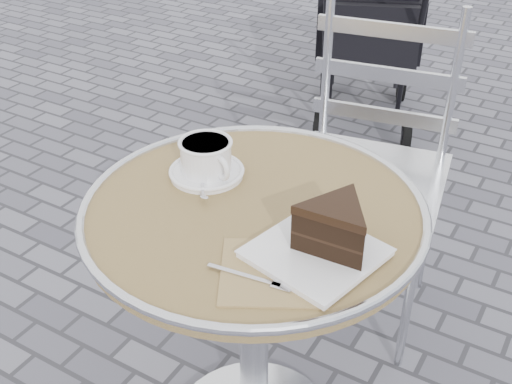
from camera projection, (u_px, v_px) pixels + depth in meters
The scene contains 5 objects.
cafe_table at pixel (254, 269), 1.41m from camera, with size 0.72×0.72×0.74m.
cappuccino_set at pixel (207, 161), 1.40m from camera, with size 0.17×0.18×0.08m.
cake_plate_set at pixel (329, 233), 1.16m from camera, with size 0.31×0.34×0.11m.
bistro_chair at pixel (377, 133), 1.87m from camera, with size 0.50×0.50×0.97m.
baby_stroller at pixel (369, 30), 3.08m from camera, with size 0.77×1.06×1.01m.
Camera 1 is at (0.56, -0.94, 1.47)m, focal length 45.00 mm.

